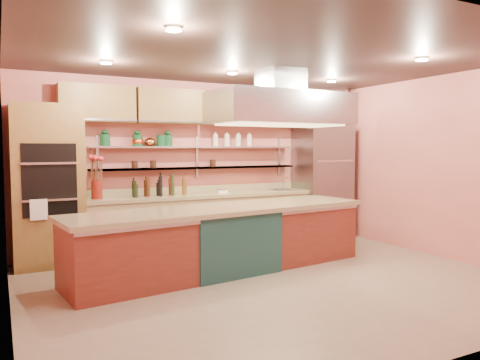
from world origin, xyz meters
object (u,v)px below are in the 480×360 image
island (224,239)px  flower_vase (97,190)px  kitchen_scale (222,190)px  green_canister (161,141)px  copper_kettle (150,142)px  refrigerator (322,182)px

island → flower_vase: bearing=129.0°
kitchen_scale → green_canister: (-0.98, 0.22, 0.83)m
flower_vase → island: bearing=-44.1°
kitchen_scale → copper_kettle: bearing=-173.7°
green_canister → island: bearing=-77.3°
refrigerator → island: (-2.70, -1.37, -0.61)m
flower_vase → kitchen_scale: (2.05, 0.00, -0.09)m
refrigerator → green_canister: bearing=175.7°
refrigerator → island: bearing=-153.1°
green_canister → kitchen_scale: bearing=-12.6°
flower_vase → kitchen_scale: flower_vase is taller
refrigerator → flower_vase: refrigerator is taller
flower_vase → green_canister: 1.31m
refrigerator → copper_kettle: refrigerator is taller
copper_kettle → green_canister: green_canister is taller
green_canister → flower_vase: bearing=-168.3°
island → green_canister: (-0.36, 1.60, 1.36)m
refrigerator → kitchen_scale: (-2.08, 0.01, -0.07)m
island → kitchen_scale: 1.61m
island → flower_vase: (-1.43, 1.38, 0.63)m
refrigerator → copper_kettle: size_ratio=12.28×
refrigerator → kitchen_scale: refrigerator is taller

